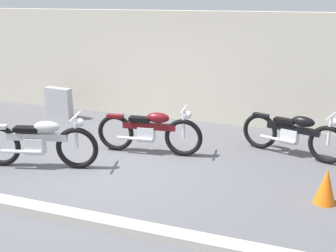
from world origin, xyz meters
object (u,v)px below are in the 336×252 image
Objects in this scene: helmet at (43,127)px; motorcycle_black at (293,134)px; stone_marker at (59,103)px; motorcycle_silver at (39,142)px; traffic_cone at (326,186)px; motorcycle_maroon at (150,131)px.

helmet is 5.40m from motorcycle_black.
stone_marker is 1.21m from helmet.
stone_marker is 2.92× the size of helmet.
motorcycle_silver reaches higher than helmet.
motorcycle_black is at bearing 107.95° from traffic_cone.
stone_marker is 3.18m from motorcycle_silver.
stone_marker is at bearing 146.96° from motorcycle_maroon.
stone_marker is 1.39× the size of traffic_cone.
motorcycle_silver is (1.16, -1.68, 0.34)m from helmet.
motorcycle_silver reaches higher than stone_marker.
stone_marker is 3.43m from motorcycle_maroon.
traffic_cone is 4.82m from motorcycle_silver.
traffic_cone is at bearing -24.59° from motorcycle_maroon.
motorcycle_maroon reaches higher than motorcycle_black.
helmet is 0.12× the size of motorcycle_silver.
helmet is 2.79m from motorcycle_maroon.
motorcycle_maroon is at bearing -146.27° from motorcycle_black.
motorcycle_silver is (-4.22, -2.11, 0.03)m from motorcycle_black.
traffic_cone is at bearing -21.94° from stone_marker.
traffic_cone reaches higher than helmet.
helmet is at bearing 165.42° from motorcycle_maroon.
traffic_cone is at bearing -13.18° from helmet.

